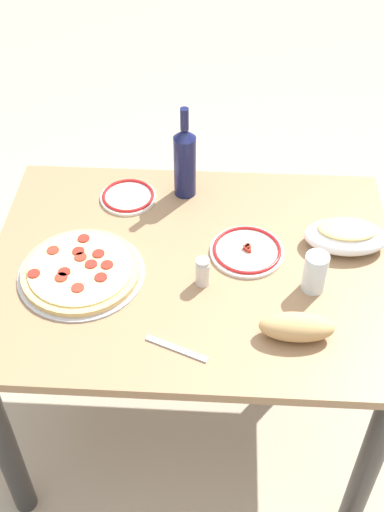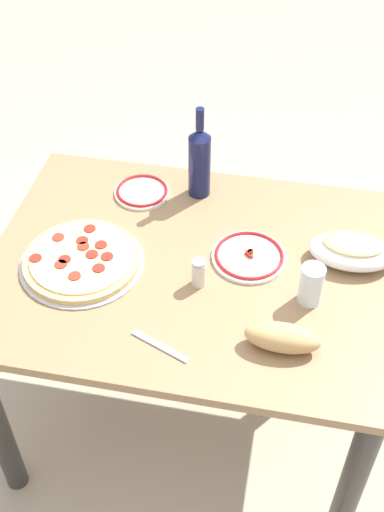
% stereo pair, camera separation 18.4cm
% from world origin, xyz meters
% --- Properties ---
extents(ground_plane, '(8.00, 8.00, 0.00)m').
position_xyz_m(ground_plane, '(0.00, 0.00, 0.00)').
color(ground_plane, tan).
rests_on(ground_plane, ground).
extents(dining_table, '(1.16, 0.88, 0.76)m').
position_xyz_m(dining_table, '(0.00, 0.00, 0.62)').
color(dining_table, '#93704C').
rests_on(dining_table, ground).
extents(pepperoni_pizza, '(0.36, 0.36, 0.03)m').
position_xyz_m(pepperoni_pizza, '(-0.31, -0.06, 0.77)').
color(pepperoni_pizza, '#B7B7BC').
rests_on(pepperoni_pizza, dining_table).
extents(baked_pasta_dish, '(0.24, 0.15, 0.08)m').
position_xyz_m(baked_pasta_dish, '(0.44, 0.10, 0.80)').
color(baked_pasta_dish, white).
rests_on(baked_pasta_dish, dining_table).
extents(wine_bottle, '(0.07, 0.07, 0.31)m').
position_xyz_m(wine_bottle, '(-0.04, 0.32, 0.88)').
color(wine_bottle, '#141942').
rests_on(wine_bottle, dining_table).
extents(water_glass, '(0.06, 0.06, 0.12)m').
position_xyz_m(water_glass, '(0.34, -0.08, 0.82)').
color(water_glass, silver).
rests_on(water_glass, dining_table).
extents(side_plate_near, '(0.18, 0.18, 0.02)m').
position_xyz_m(side_plate_near, '(-0.22, 0.28, 0.77)').
color(side_plate_near, white).
rests_on(side_plate_near, dining_table).
extents(side_plate_far, '(0.22, 0.22, 0.02)m').
position_xyz_m(side_plate_far, '(0.16, 0.05, 0.77)').
color(side_plate_far, white).
rests_on(side_plate_far, dining_table).
extents(bread_loaf, '(0.19, 0.08, 0.07)m').
position_xyz_m(bread_loaf, '(0.28, -0.25, 0.79)').
color(bread_loaf, tan).
rests_on(bread_loaf, dining_table).
extents(spice_shaker, '(0.04, 0.04, 0.09)m').
position_xyz_m(spice_shaker, '(0.03, -0.07, 0.80)').
color(spice_shaker, silver).
rests_on(spice_shaker, dining_table).
extents(fork_left, '(0.16, 0.08, 0.00)m').
position_xyz_m(fork_left, '(-0.02, -0.31, 0.76)').
color(fork_left, '#B7B7BC').
rests_on(fork_left, dining_table).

